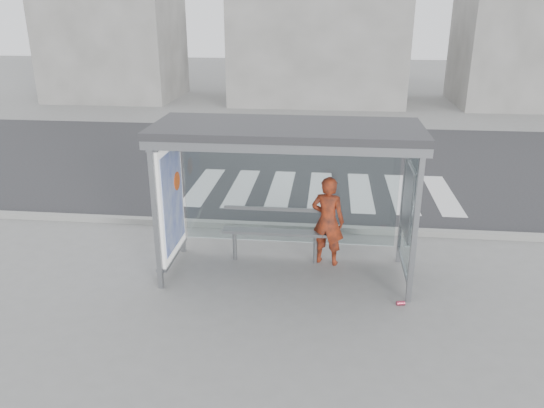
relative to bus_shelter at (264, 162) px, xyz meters
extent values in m
plane|color=slate|center=(0.37, -0.06, -1.98)|extent=(80.00, 80.00, 0.00)
cube|color=#28292B|center=(0.37, 6.94, -1.98)|extent=(30.00, 10.00, 0.01)
cube|color=gray|center=(0.37, 1.89, -1.92)|extent=(30.00, 0.18, 0.12)
cube|color=silver|center=(-2.13, 4.44, -1.98)|extent=(0.55, 3.00, 0.00)
cube|color=silver|center=(-1.13, 4.44, -1.98)|extent=(0.55, 3.00, 0.00)
cube|color=silver|center=(-0.13, 4.44, -1.98)|extent=(0.55, 3.00, 0.00)
cube|color=silver|center=(0.87, 4.44, -1.98)|extent=(0.55, 3.00, 0.00)
cube|color=silver|center=(1.87, 4.44, -1.98)|extent=(0.55, 3.00, 0.00)
cube|color=silver|center=(2.87, 4.44, -1.98)|extent=(0.55, 3.00, 0.00)
cube|color=silver|center=(3.87, 4.44, -1.98)|extent=(0.55, 3.00, 0.00)
cube|color=gray|center=(-1.63, -0.76, -0.73)|extent=(0.08, 0.08, 2.50)
cube|color=gray|center=(2.37, -0.76, -0.73)|extent=(0.08, 0.08, 2.50)
cube|color=gray|center=(-1.63, 0.64, -0.73)|extent=(0.08, 0.08, 2.50)
cube|color=gray|center=(2.37, 0.64, -0.73)|extent=(0.08, 0.08, 2.50)
cube|color=#2D2D30|center=(0.37, -0.06, 0.58)|extent=(4.25, 1.65, 0.12)
cube|color=gray|center=(0.37, -0.82, 0.47)|extent=(4.25, 0.06, 0.18)
cube|color=white|center=(0.37, 0.64, -0.68)|extent=(3.80, 0.02, 2.00)
cube|color=white|center=(-1.63, -0.06, -0.68)|extent=(0.15, 1.25, 2.00)
cube|color=#334BB8|center=(-1.54, -0.06, -0.68)|extent=(0.01, 1.10, 1.70)
cylinder|color=#E24E14|center=(-1.53, 0.19, -0.43)|extent=(0.02, 0.32, 0.32)
cube|color=white|center=(2.37, -0.06, -0.68)|extent=(0.03, 1.25, 2.00)
cube|color=beige|center=(2.34, -0.01, -0.58)|extent=(0.03, 0.86, 1.16)
cube|color=slate|center=(-9.63, 17.94, 1.02)|extent=(6.00, 5.00, 6.00)
cube|color=slate|center=(0.37, 17.94, 0.52)|extent=(8.00, 5.00, 5.00)
cube|color=slate|center=(9.37, 17.94, 1.52)|extent=(5.00, 5.00, 7.00)
imported|color=red|center=(1.07, 0.45, -1.17)|extent=(0.67, 0.52, 1.63)
cube|color=slate|center=(0.13, 0.41, -1.41)|extent=(1.89, 0.23, 0.05)
cylinder|color=slate|center=(-0.60, 0.41, -1.71)|extent=(0.07, 0.07, 0.55)
cylinder|color=slate|center=(0.87, 0.41, -1.71)|extent=(0.07, 0.07, 0.55)
cube|color=slate|center=(0.13, 0.60, -1.04)|extent=(1.89, 0.04, 0.06)
cylinder|color=#CA3B58|center=(2.24, -0.89, -1.95)|extent=(0.14, 0.09, 0.07)
camera|label=1|loc=(1.03, -8.24, 2.39)|focal=35.00mm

